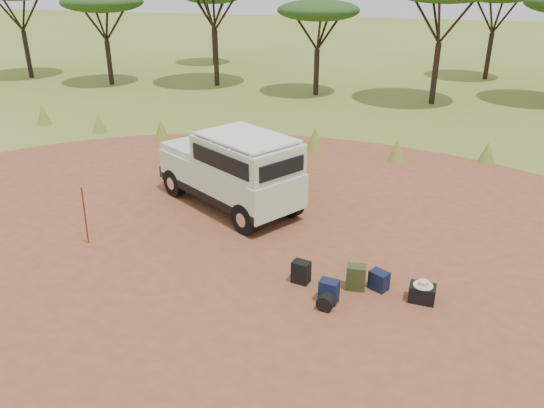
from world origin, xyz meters
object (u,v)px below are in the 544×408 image
(hard_case, at_px, (422,293))
(walking_staff, at_px, (85,216))
(backpack_black, at_px, (301,272))
(safari_vehicle, at_px, (233,171))
(backpack_olive, at_px, (356,277))
(backpack_navy, at_px, (329,291))
(duffel_navy, at_px, (379,281))

(hard_case, bearing_deg, walking_staff, -177.51)
(walking_staff, relative_size, backpack_black, 3.20)
(safari_vehicle, xyz_separation_m, backpack_olive, (3.90, -3.20, -0.79))
(backpack_navy, height_order, backpack_olive, backpack_olive)
(safari_vehicle, distance_m, duffel_navy, 5.42)
(safari_vehicle, height_order, backpack_black, safari_vehicle)
(walking_staff, distance_m, backpack_navy, 6.07)
(walking_staff, xyz_separation_m, backpack_black, (5.30, -0.15, -0.54))
(safari_vehicle, distance_m, backpack_black, 4.37)
(safari_vehicle, relative_size, hard_case, 9.27)
(walking_staff, distance_m, duffel_navy, 6.94)
(safari_vehicle, distance_m, hard_case, 6.25)
(walking_staff, bearing_deg, backpack_olive, -45.68)
(backpack_olive, xyz_separation_m, hard_case, (1.34, -0.08, -0.09))
(backpack_navy, xyz_separation_m, backpack_olive, (0.44, 0.63, 0.03))
(safari_vehicle, bearing_deg, backpack_black, -18.17)
(backpack_black, height_order, backpack_olive, backpack_olive)
(safari_vehicle, relative_size, backpack_navy, 9.71)
(backpack_olive, height_order, hard_case, backpack_olive)
(duffel_navy, bearing_deg, backpack_black, -144.04)
(backpack_black, xyz_separation_m, backpack_olive, (1.15, 0.08, 0.02))
(backpack_olive, bearing_deg, walking_staff, 174.78)
(safari_vehicle, relative_size, duffel_navy, 11.40)
(backpack_black, bearing_deg, safari_vehicle, 141.59)
(backpack_navy, xyz_separation_m, hard_case, (1.79, 0.56, -0.06))
(safari_vehicle, height_order, walking_staff, safari_vehicle)
(walking_staff, bearing_deg, backpack_black, -46.71)
(backpack_olive, relative_size, duffel_navy, 1.30)
(duffel_navy, bearing_deg, backpack_olive, -137.13)
(walking_staff, xyz_separation_m, backpack_navy, (6.01, -0.70, -0.54))
(safari_vehicle, height_order, hard_case, safari_vehicle)
(backpack_olive, bearing_deg, hard_case, -7.94)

